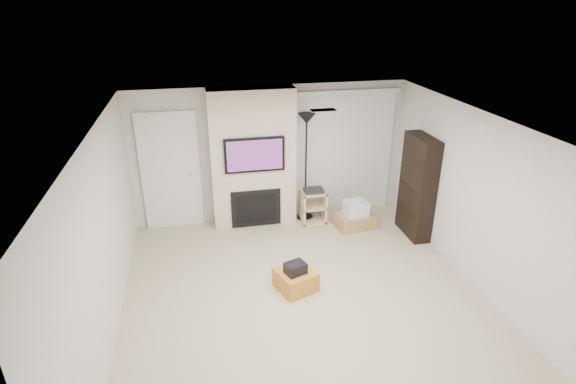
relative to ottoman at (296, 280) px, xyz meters
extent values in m
cube|color=tan|center=(0.08, -0.32, -0.15)|extent=(5.00, 5.50, 0.00)
cube|color=white|center=(0.08, -0.32, 2.35)|extent=(5.00, 5.50, 0.00)
cube|color=beige|center=(0.08, 2.43, 1.10)|extent=(5.00, 0.00, 2.50)
cube|color=beige|center=(-2.42, -0.32, 1.10)|extent=(0.00, 5.50, 2.50)
cube|color=beige|center=(2.58, -0.32, 1.10)|extent=(0.00, 5.50, 2.50)
cube|color=silver|center=(0.48, 0.48, 2.35)|extent=(0.35, 0.18, 0.01)
cube|color=#BB7827|center=(0.00, 0.00, 0.00)|extent=(0.64, 0.64, 0.30)
cube|color=black|center=(-0.01, -0.05, 0.23)|extent=(0.34, 0.30, 0.16)
cube|color=beige|center=(-0.27, 2.23, 1.10)|extent=(1.50, 0.40, 2.50)
cube|color=black|center=(-0.27, 2.00, 1.25)|extent=(1.05, 0.06, 0.62)
cube|color=#481E4D|center=(-0.27, 1.97, 1.25)|extent=(0.96, 0.00, 0.54)
cube|color=black|center=(-0.27, 2.02, 0.22)|extent=(0.90, 0.04, 0.70)
cube|color=black|center=(-0.27, 2.00, 0.22)|extent=(0.70, 0.02, 0.50)
cube|color=silver|center=(-1.72, 2.39, 0.92)|extent=(1.02, 0.08, 2.14)
cube|color=beige|center=(-1.72, 2.40, 0.87)|extent=(0.90, 0.05, 2.05)
cylinder|color=silver|center=(-1.38, 2.35, 0.85)|extent=(0.07, 0.06, 0.07)
cube|color=silver|center=(1.48, 2.37, 2.18)|extent=(1.98, 0.10, 0.08)
cube|color=silver|center=(1.48, 2.38, 0.99)|extent=(1.90, 0.03, 2.29)
cylinder|color=black|center=(0.69, 2.17, -0.13)|extent=(0.30, 0.30, 0.03)
cylinder|color=black|center=(0.69, 2.17, 0.82)|extent=(0.03, 0.03, 1.89)
cone|color=black|center=(0.69, 2.17, 1.79)|extent=(0.30, 0.30, 0.19)
cube|color=beige|center=(0.59, 2.01, 0.15)|extent=(0.04, 0.38, 0.60)
cube|color=beige|center=(1.00, 2.01, 0.15)|extent=(0.04, 0.38, 0.60)
cube|color=beige|center=(0.80, 2.01, -0.14)|extent=(0.45, 0.38, 0.03)
cube|color=beige|center=(0.80, 2.01, 0.15)|extent=(0.45, 0.38, 0.03)
cube|color=beige|center=(0.80, 2.01, 0.43)|extent=(0.45, 0.38, 0.03)
cube|color=black|center=(0.80, 2.01, 0.48)|extent=(0.35, 0.25, 0.06)
cube|color=#AE814E|center=(1.51, 1.67, -0.11)|extent=(0.78, 0.63, 0.08)
cube|color=#AE814E|center=(1.51, 1.67, -0.03)|extent=(0.74, 0.59, 0.07)
cube|color=#AE814E|center=(1.51, 1.67, 0.04)|extent=(0.70, 0.55, 0.07)
cube|color=silver|center=(1.51, 1.67, 0.20)|extent=(0.44, 0.40, 0.27)
cube|color=black|center=(2.42, 1.18, 0.75)|extent=(0.30, 0.80, 1.80)
cube|color=black|center=(2.40, 1.18, 0.30)|extent=(0.26, 0.72, 0.02)
cube|color=black|center=(2.40, 1.18, 0.75)|extent=(0.26, 0.72, 0.02)
cube|color=black|center=(2.40, 1.18, 1.20)|extent=(0.26, 0.72, 0.02)
camera|label=1|loc=(-1.24, -5.28, 3.78)|focal=28.00mm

